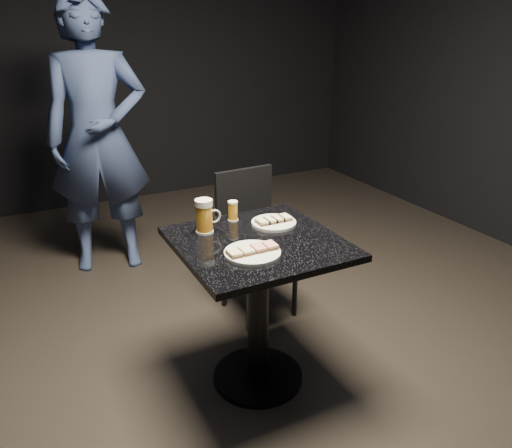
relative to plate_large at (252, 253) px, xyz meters
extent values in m
plane|color=black|center=(0.09, 0.12, -0.76)|extent=(6.00, 6.00, 0.00)
plane|color=black|center=(0.09, 3.12, 0.74)|extent=(5.00, 0.00, 5.00)
cylinder|color=white|center=(0.00, 0.00, 0.00)|extent=(0.24, 0.24, 0.01)
cylinder|color=silver|center=(0.24, 0.25, 0.00)|extent=(0.21, 0.21, 0.01)
imported|color=navy|center=(-0.27, 1.74, 0.16)|extent=(0.74, 0.56, 1.84)
cylinder|color=black|center=(0.09, 0.12, -0.74)|extent=(0.44, 0.44, 0.03)
cylinder|color=black|center=(0.09, 0.12, -0.38)|extent=(0.10, 0.10, 0.69)
cube|color=black|center=(0.09, 0.12, -0.02)|extent=(0.70, 0.70, 0.03)
cylinder|color=silver|center=(-0.09, 0.30, 0.00)|extent=(0.08, 0.08, 0.01)
cylinder|color=orange|center=(-0.09, 0.30, 0.06)|extent=(0.07, 0.07, 0.12)
cylinder|color=white|center=(-0.09, 0.30, 0.14)|extent=(0.08, 0.08, 0.03)
torus|color=silver|center=(-0.05, 0.29, 0.07)|extent=(0.07, 0.01, 0.07)
cylinder|color=silver|center=(0.09, 0.38, 0.00)|extent=(0.05, 0.05, 0.01)
cylinder|color=orange|center=(0.09, 0.38, 0.04)|extent=(0.05, 0.05, 0.08)
cylinder|color=white|center=(0.09, 0.38, 0.09)|extent=(0.05, 0.05, 0.01)
cube|color=black|center=(0.38, 0.67, -0.31)|extent=(0.39, 0.39, 0.04)
cylinder|color=black|center=(0.23, 0.51, -0.54)|extent=(0.03, 0.03, 0.43)
cylinder|color=black|center=(0.54, 0.53, -0.54)|extent=(0.03, 0.03, 0.43)
cylinder|color=black|center=(0.21, 0.82, -0.54)|extent=(0.03, 0.03, 0.43)
cylinder|color=black|center=(0.53, 0.84, -0.54)|extent=(0.03, 0.03, 0.43)
cube|color=black|center=(0.37, 0.84, -0.09)|extent=(0.37, 0.05, 0.37)
cube|color=#4C3521|center=(-0.08, 0.00, 0.01)|extent=(0.05, 0.07, 0.01)
cube|color=beige|center=(-0.08, 0.00, 0.02)|extent=(0.05, 0.07, 0.01)
cube|color=#4C3521|center=(-0.03, 0.00, 0.01)|extent=(0.05, 0.07, 0.01)
cube|color=#D1D184|center=(-0.03, 0.00, 0.02)|extent=(0.05, 0.07, 0.01)
cube|color=#4C3521|center=(0.03, 0.00, 0.01)|extent=(0.05, 0.07, 0.01)
cube|color=tan|center=(0.03, 0.00, 0.02)|extent=(0.05, 0.07, 0.01)
cube|color=#4C3521|center=(0.08, 0.00, 0.01)|extent=(0.05, 0.07, 0.01)
cube|color=tan|center=(0.08, 0.00, 0.02)|extent=(0.05, 0.07, 0.01)
cube|color=#4C3521|center=(0.18, 0.25, 0.01)|extent=(0.05, 0.07, 0.01)
cube|color=#D1D184|center=(0.18, 0.25, 0.02)|extent=(0.05, 0.07, 0.01)
cube|color=#4C3521|center=(0.22, 0.25, 0.01)|extent=(0.05, 0.07, 0.01)
cube|color=#D1D184|center=(0.22, 0.25, 0.02)|extent=(0.05, 0.07, 0.01)
cube|color=#4C3521|center=(0.26, 0.25, 0.01)|extent=(0.05, 0.07, 0.01)
cube|color=#D1D184|center=(0.26, 0.25, 0.02)|extent=(0.05, 0.07, 0.01)
cube|color=#4C3521|center=(0.30, 0.25, 0.01)|extent=(0.05, 0.07, 0.01)
cube|color=beige|center=(0.30, 0.25, 0.02)|extent=(0.05, 0.07, 0.01)
camera|label=1|loc=(-0.84, -1.66, 0.89)|focal=35.00mm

